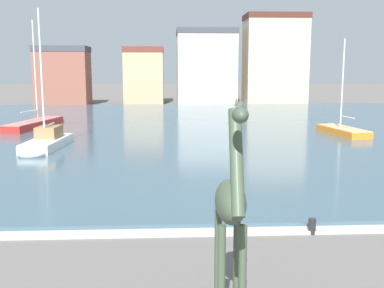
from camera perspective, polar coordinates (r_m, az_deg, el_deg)
The scene contains 11 objects.
harbor_water at distance 39.65m, azimuth -2.02°, elevation 2.00°, with size 83.52×50.33×0.25m, color #3D5666.
quay_edge_coping at distance 14.84m, azimuth -0.42°, elevation -10.89°, with size 83.52×0.50×0.12m, color #ADA89E.
giraffe_statue at distance 9.41m, azimuth 4.84°, elevation -7.86°, with size 0.71×2.71×4.73m.
sailboat_red at distance 41.57m, azimuth -18.37°, elevation 2.35°, with size 3.31×8.96×9.12m.
sailboat_white at distance 29.93m, azimuth -17.70°, elevation 0.00°, with size 2.19×6.25×8.71m.
sailboat_orange at distance 37.12m, azimuth 17.71°, elevation 1.52°, with size 2.58×6.22×7.36m.
mooring_bollard at distance 15.30m, azimuth 14.62°, elevation -9.82°, with size 0.24×0.24×0.50m, color #232326.
townhouse_wide_warehouse at distance 68.19m, azimuth -15.66°, elevation 8.12°, with size 7.33×5.29×8.24m.
townhouse_corner_house at distance 69.55m, azimuth -5.94°, elevation 8.43°, with size 5.80×6.51×8.25m.
townhouse_narrow_midrow at distance 70.29m, azimuth 1.73°, elevation 9.56°, with size 8.77×8.00×10.90m.
townhouse_tall_gabled at distance 70.45m, azimuth 10.18°, elevation 10.28°, with size 9.03×6.00×13.01m.
Camera 1 is at (-0.60, -4.45, 5.19)m, focal length 43.15 mm.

